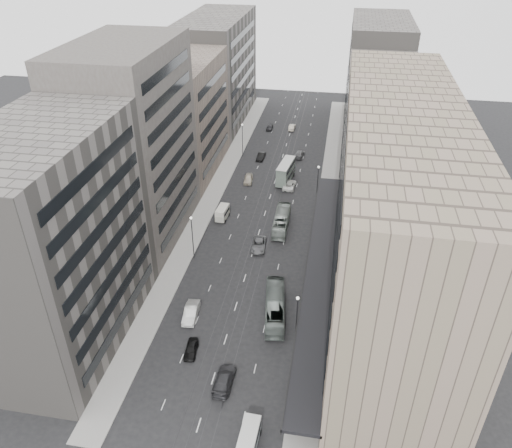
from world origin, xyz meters
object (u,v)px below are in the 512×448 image
Objects in this scene: sedan_0 at (191,349)px; pedestrian at (288,415)px; double_decker at (286,171)px; panel_van at (222,213)px; bus_near at (275,307)px; bus_far at (281,221)px; sedan_1 at (191,312)px; vw_microbus at (249,437)px; sedan_2 at (259,245)px.

pedestrian is at bearing -35.80° from sedan_0.
double_decker is 2.05× the size of panel_van.
bus_near is at bearing -57.08° from panel_van.
pedestrian is at bearing 97.51° from bus_far.
bus_near is at bearing 7.54° from sedan_1.
pedestrian is (4.11, -17.79, -0.44)m from bus_near.
panel_van is at bearing 91.12° from sedan_0.
vw_microbus reaches higher than sedan_2.
panel_van is 27.92m from sedan_1.
double_decker is 1.64× the size of sedan_1.
double_decker is 4.16× the size of pedestrian.
bus_far is 1.26× the size of double_decker.
sedan_2 is (-3.08, -7.44, -0.76)m from bus_far.
vw_microbus is 16.02m from sedan_0.
bus_far is at bearing -1.47° from panel_van.
sedan_2 is (4.83, 26.07, 0.07)m from sedan_0.
panel_van is at bearing 89.33° from sedan_1.
panel_van is at bearing -63.55° from pedestrian.
bus_near is 2.22× the size of sedan_1.
sedan_0 is 26.51m from sedan_2.
sedan_1 is 22.25m from pedestrian.
bus_near is 13.81m from sedan_0.
pedestrian is (14.22, -8.44, 0.50)m from sedan_0.
vw_microbus is at bearing -69.15° from panel_van.
double_decker is (-1.62, 19.09, 0.96)m from bus_far.
bus_near reaches higher than bus_far.
bus_far reaches higher than sedan_2.
bus_far is 34.44m from sedan_0.
double_decker reaches higher than sedan_2.
panel_van reaches higher than sedan_0.
sedan_1 is 2.54× the size of pedestrian.
vw_microbus is 38.72m from sedan_2.
bus_far is at bearing 95.15° from vw_microbus.
panel_van is 0.80× the size of sedan_1.
vw_microbus is (4.00, -64.86, -1.07)m from double_decker.
bus_near is 43.42m from double_decker.
sedan_2 is (-5.28, 16.72, -0.88)m from bus_near.
sedan_2 is at bearing -85.49° from double_decker.
bus_near is 5.65× the size of pedestrian.
sedan_1 is (-8.28, -45.80, -1.59)m from double_decker.
sedan_0 is (3.79, -34.66, -0.73)m from panel_van.
sedan_2 reaches higher than sedan_0.
pedestrian is at bearing 46.44° from vw_microbus.
sedan_1 is (-9.90, -26.71, -0.63)m from bus_far.
vw_microbus is (0.18, -21.62, -0.24)m from bus_near.
bus_near is 24.26m from bus_far.
panel_van reaches higher than sedan_2.
bus_near is 2.49× the size of vw_microbus.
sedan_2 is at bearing 66.14° from sedan_1.
double_decker is 53.01m from sedan_0.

